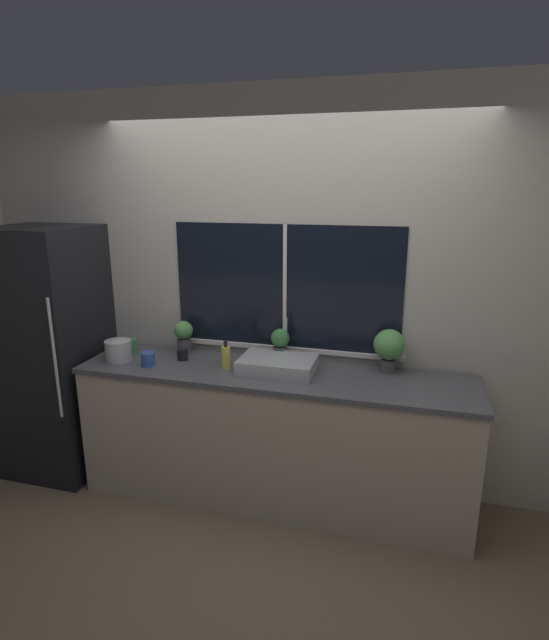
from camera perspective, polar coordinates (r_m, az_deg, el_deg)
ground_plane at (r=3.43m, az=-1.57°, el=-22.08°), size 14.00×14.00×0.00m
wall_back at (r=3.41m, az=1.36°, el=2.87°), size 8.00×0.09×2.70m
wall_left at (r=5.19m, az=-21.36°, el=6.10°), size 0.06×7.00×2.70m
counter at (r=3.41m, az=-0.22°, el=-13.18°), size 2.57×0.58×0.91m
refrigerator at (r=3.98m, az=-24.05°, el=-3.35°), size 0.67×0.67×1.81m
sink at (r=3.23m, az=0.40°, el=-5.07°), size 0.48×0.38×0.31m
potted_plant_left at (r=3.60m, az=-10.34°, el=-1.66°), size 0.13×0.13×0.23m
potted_plant_center at (r=3.36m, az=0.65°, el=-2.69°), size 0.13×0.13×0.23m
potted_plant_right at (r=3.25m, az=12.97°, el=-2.97°), size 0.20×0.20×0.28m
soap_bottle at (r=3.28m, az=-5.57°, el=-4.19°), size 0.06×0.06×0.19m
mug_black at (r=3.49m, az=-10.46°, el=-3.89°), size 0.07×0.07×0.08m
mug_green at (r=3.72m, az=-16.07°, el=-2.84°), size 0.08×0.08×0.10m
mug_blue at (r=3.43m, az=-14.28°, el=-4.34°), size 0.09×0.09×0.09m
kettle at (r=3.57m, az=-17.43°, el=-3.25°), size 0.18×0.18×0.16m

